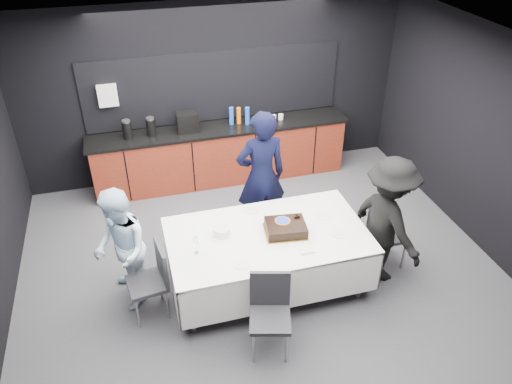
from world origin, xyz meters
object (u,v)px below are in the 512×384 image
(cake_assembly, at_px, (286,228))
(chair_right, at_px, (383,230))
(person_right, at_px, (387,221))
(plate_stack, at_px, (222,231))
(person_center, at_px, (261,176))
(chair_near, at_px, (270,308))
(party_table, at_px, (267,244))
(champagne_flute, at_px, (195,242))
(person_left, at_px, (121,250))
(chair_left, at_px, (153,276))

(cake_assembly, bearing_deg, chair_right, 0.37)
(cake_assembly, relative_size, person_right, 0.32)
(cake_assembly, xyz_separation_m, plate_stack, (-0.73, 0.15, -0.01))
(cake_assembly, bearing_deg, person_center, 89.91)
(cake_assembly, relative_size, person_center, 0.29)
(chair_near, bearing_deg, person_right, 22.06)
(party_table, height_order, person_right, person_right)
(champagne_flute, distance_m, person_center, 1.55)
(person_center, bearing_deg, chair_right, 139.08)
(plate_stack, bearing_deg, person_left, 177.06)
(plate_stack, bearing_deg, party_table, -14.75)
(plate_stack, height_order, chair_right, chair_right)
(person_right, bearing_deg, chair_right, -37.88)
(person_right, bearing_deg, chair_near, 99.35)
(chair_left, height_order, person_right, person_right)
(cake_assembly, height_order, chair_left, cake_assembly)
(champagne_flute, height_order, person_left, person_left)
(party_table, relative_size, person_center, 1.25)
(plate_stack, distance_m, chair_left, 0.91)
(chair_right, height_order, person_center, person_center)
(chair_near, xyz_separation_m, person_center, (0.45, 1.90, 0.40))
(party_table, bearing_deg, chair_right, -0.25)
(party_table, distance_m, champagne_flute, 0.91)
(plate_stack, height_order, chair_near, chair_near)
(plate_stack, xyz_separation_m, person_left, (-1.14, 0.06, -0.07))
(person_right, bearing_deg, champagne_flute, 74.61)
(person_center, relative_size, person_left, 1.23)
(person_center, distance_m, person_left, 2.05)
(chair_right, height_order, person_left, person_left)
(chair_left, relative_size, person_right, 0.55)
(chair_right, bearing_deg, cake_assembly, -179.63)
(chair_left, bearing_deg, person_center, 34.94)
(chair_near, height_order, person_right, person_right)
(chair_right, distance_m, chair_near, 1.96)
(champagne_flute, relative_size, chair_near, 0.24)
(person_center, xyz_separation_m, person_left, (-1.87, -0.82, -0.17))
(champagne_flute, bearing_deg, plate_stack, 35.34)
(chair_near, bearing_deg, champagne_flute, 128.42)
(plate_stack, distance_m, champagne_flute, 0.43)
(chair_near, xyz_separation_m, person_left, (-1.42, 1.08, 0.22))
(chair_right, bearing_deg, party_table, 179.75)
(chair_right, distance_m, person_left, 3.19)
(chair_left, xyz_separation_m, person_center, (1.57, 1.10, 0.40))
(cake_assembly, relative_size, chair_near, 0.58)
(chair_near, bearing_deg, chair_left, 144.20)
(chair_right, xyz_separation_m, person_right, (-0.10, -0.20, 0.30))
(party_table, distance_m, person_center, 1.08)
(cake_assembly, height_order, person_right, person_right)
(cake_assembly, height_order, chair_right, cake_assembly)
(party_table, relative_size, plate_stack, 11.71)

